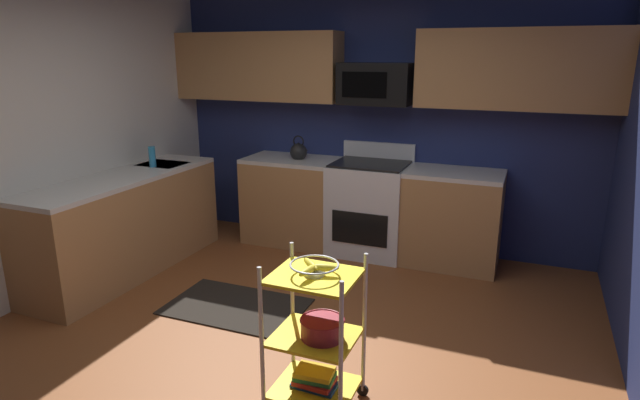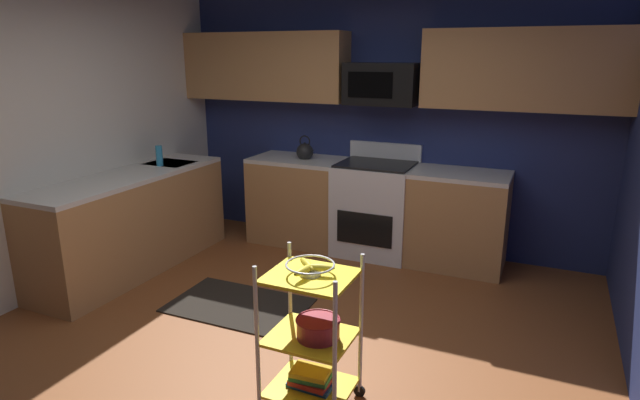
{
  "view_description": "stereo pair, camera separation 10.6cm",
  "coord_description": "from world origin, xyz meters",
  "px_view_note": "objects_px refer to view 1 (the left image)",
  "views": [
    {
      "loc": [
        1.52,
        -2.81,
        1.99
      ],
      "look_at": [
        0.24,
        0.28,
        1.05
      ],
      "focal_mm": 29.37,
      "sensor_mm": 36.0,
      "label": 1
    },
    {
      "loc": [
        1.61,
        -2.76,
        1.99
      ],
      "look_at": [
        0.24,
        0.28,
        1.05
      ],
      "focal_mm": 29.37,
      "sensor_mm": 36.0,
      "label": 2
    }
  ],
  "objects_px": {
    "fruit_bowl": "(314,267)",
    "dish_soap_bottle": "(152,157)",
    "microwave": "(376,84)",
    "oven_range": "(370,207)",
    "book_stack": "(315,378)",
    "rolling_cart": "(315,337)",
    "kettle": "(299,152)",
    "mixing_bowl_large": "(322,328)"
  },
  "relations": [
    {
      "from": "rolling_cart",
      "to": "book_stack",
      "type": "relative_size",
      "value": 3.53
    },
    {
      "from": "oven_range",
      "to": "book_stack",
      "type": "relative_size",
      "value": 4.24
    },
    {
      "from": "microwave",
      "to": "dish_soap_bottle",
      "type": "height_order",
      "value": "microwave"
    },
    {
      "from": "oven_range",
      "to": "rolling_cart",
      "type": "relative_size",
      "value": 1.2
    },
    {
      "from": "rolling_cart",
      "to": "book_stack",
      "type": "bearing_deg",
      "value": 45.0
    },
    {
      "from": "oven_range",
      "to": "microwave",
      "type": "distance_m",
      "value": 1.23
    },
    {
      "from": "mixing_bowl_large",
      "to": "book_stack",
      "type": "xyz_separation_m",
      "value": [
        -0.05,
        0.0,
        -0.34
      ]
    },
    {
      "from": "fruit_bowl",
      "to": "kettle",
      "type": "bearing_deg",
      "value": 116.34
    },
    {
      "from": "rolling_cart",
      "to": "kettle",
      "type": "distance_m",
      "value": 2.83
    },
    {
      "from": "mixing_bowl_large",
      "to": "book_stack",
      "type": "height_order",
      "value": "mixing_bowl_large"
    },
    {
      "from": "microwave",
      "to": "fruit_bowl",
      "type": "xyz_separation_m",
      "value": [
        0.45,
        -2.6,
        -0.82
      ]
    },
    {
      "from": "rolling_cart",
      "to": "microwave",
      "type": "bearing_deg",
      "value": 99.77
    },
    {
      "from": "microwave",
      "to": "kettle",
      "type": "distance_m",
      "value": 1.06
    },
    {
      "from": "microwave",
      "to": "book_stack",
      "type": "xyz_separation_m",
      "value": [
        0.45,
        -2.6,
        -1.52
      ]
    },
    {
      "from": "book_stack",
      "to": "dish_soap_bottle",
      "type": "xyz_separation_m",
      "value": [
        -2.38,
        1.58,
        0.84
      ]
    },
    {
      "from": "mixing_bowl_large",
      "to": "kettle",
      "type": "bearing_deg",
      "value": 117.2
    },
    {
      "from": "oven_range",
      "to": "rolling_cart",
      "type": "bearing_deg",
      "value": -79.84
    },
    {
      "from": "kettle",
      "to": "oven_range",
      "type": "bearing_deg",
      "value": 0.28
    },
    {
      "from": "oven_range",
      "to": "book_stack",
      "type": "bearing_deg",
      "value": -79.84
    },
    {
      "from": "fruit_bowl",
      "to": "book_stack",
      "type": "distance_m",
      "value": 0.69
    },
    {
      "from": "book_stack",
      "to": "mixing_bowl_large",
      "type": "bearing_deg",
      "value": -0.0
    },
    {
      "from": "microwave",
      "to": "book_stack",
      "type": "relative_size",
      "value": 2.7
    },
    {
      "from": "fruit_bowl",
      "to": "dish_soap_bottle",
      "type": "bearing_deg",
      "value": 146.37
    },
    {
      "from": "rolling_cart",
      "to": "mixing_bowl_large",
      "type": "relative_size",
      "value": 3.63
    },
    {
      "from": "rolling_cart",
      "to": "dish_soap_bottle",
      "type": "distance_m",
      "value": 2.91
    },
    {
      "from": "mixing_bowl_large",
      "to": "dish_soap_bottle",
      "type": "height_order",
      "value": "dish_soap_bottle"
    },
    {
      "from": "kettle",
      "to": "microwave",
      "type": "bearing_deg",
      "value": 7.86
    },
    {
      "from": "oven_range",
      "to": "kettle",
      "type": "xyz_separation_m",
      "value": [
        -0.79,
        -0.0,
        0.52
      ]
    },
    {
      "from": "rolling_cart",
      "to": "dish_soap_bottle",
      "type": "xyz_separation_m",
      "value": [
        -2.38,
        1.58,
        0.57
      ]
    },
    {
      "from": "rolling_cart",
      "to": "fruit_bowl",
      "type": "distance_m",
      "value": 0.42
    },
    {
      "from": "fruit_bowl",
      "to": "dish_soap_bottle",
      "type": "height_order",
      "value": "dish_soap_bottle"
    },
    {
      "from": "microwave",
      "to": "dish_soap_bottle",
      "type": "bearing_deg",
      "value": -152.22
    },
    {
      "from": "mixing_bowl_large",
      "to": "dish_soap_bottle",
      "type": "bearing_deg",
      "value": 146.88
    },
    {
      "from": "book_stack",
      "to": "oven_range",
      "type": "bearing_deg",
      "value": 100.16
    },
    {
      "from": "rolling_cart",
      "to": "mixing_bowl_large",
      "type": "bearing_deg",
      "value": 0.0
    },
    {
      "from": "mixing_bowl_large",
      "to": "dish_soap_bottle",
      "type": "relative_size",
      "value": 1.26
    },
    {
      "from": "mixing_bowl_large",
      "to": "book_stack",
      "type": "distance_m",
      "value": 0.34
    },
    {
      "from": "fruit_bowl",
      "to": "kettle",
      "type": "xyz_separation_m",
      "value": [
        -1.23,
        2.49,
        0.12
      ]
    },
    {
      "from": "fruit_bowl",
      "to": "dish_soap_bottle",
      "type": "distance_m",
      "value": 2.86
    },
    {
      "from": "oven_range",
      "to": "book_stack",
      "type": "distance_m",
      "value": 2.55
    },
    {
      "from": "microwave",
      "to": "rolling_cart",
      "type": "xyz_separation_m",
      "value": [
        0.45,
        -2.6,
        -1.25
      ]
    },
    {
      "from": "dish_soap_bottle",
      "to": "microwave",
      "type": "bearing_deg",
      "value": 27.78
    }
  ]
}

